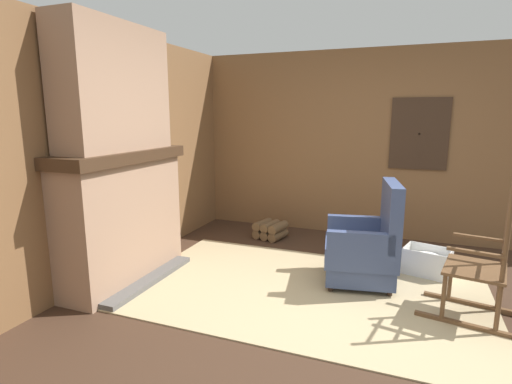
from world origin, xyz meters
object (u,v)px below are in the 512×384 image
at_px(oil_lamp_vase, 89,142).
at_px(decorative_plate_on_mantel, 104,138).
at_px(armchair, 365,249).
at_px(rocking_chair, 480,271).
at_px(laundry_basket, 427,262).
at_px(firewood_stack, 270,230).
at_px(storage_case, 131,142).

bearing_deg(oil_lamp_vase, decorative_plate_on_mantel, 95.31).
height_order(armchair, rocking_chair, rocking_chair).
xyz_separation_m(armchair, rocking_chair, (0.96, -0.39, 0.06)).
bearing_deg(rocking_chair, laundry_basket, -56.41).
bearing_deg(armchair, decorative_plate_on_mantel, 10.27).
relative_size(armchair, decorative_plate_on_mantel, 4.07).
relative_size(firewood_stack, oil_lamp_vase, 1.49).
distance_m(oil_lamp_vase, decorative_plate_on_mantel, 0.22).
height_order(rocking_chair, laundry_basket, rocking_chair).
height_order(firewood_stack, decorative_plate_on_mantel, decorative_plate_on_mantel).
xyz_separation_m(firewood_stack, decorative_plate_on_mantel, (-1.01, -1.95, 1.34)).
bearing_deg(rocking_chair, oil_lamp_vase, 23.17).
relative_size(armchair, oil_lamp_vase, 3.44).
bearing_deg(firewood_stack, armchair, -37.77).
relative_size(armchair, laundry_basket, 2.01).
bearing_deg(oil_lamp_vase, laundry_basket, 28.05).
bearing_deg(laundry_basket, storage_case, -161.38).
bearing_deg(storage_case, decorative_plate_on_mantel, -93.17).
bearing_deg(storage_case, firewood_stack, 58.20).
height_order(firewood_stack, oil_lamp_vase, oil_lamp_vase).
distance_m(armchair, rocking_chair, 1.04).
height_order(laundry_basket, storage_case, storage_case).
distance_m(storage_case, decorative_plate_on_mantel, 0.37).
distance_m(rocking_chair, laundry_basket, 0.97).
bearing_deg(decorative_plate_on_mantel, armchair, 20.62).
xyz_separation_m(firewood_stack, storage_case, (-0.98, -1.59, 1.28)).
bearing_deg(laundry_basket, oil_lamp_vase, -151.95).
relative_size(oil_lamp_vase, decorative_plate_on_mantel, 1.18).
relative_size(laundry_basket, oil_lamp_vase, 1.71).
bearing_deg(armchair, storage_case, 2.34).
relative_size(storage_case, decorative_plate_on_mantel, 0.84).
relative_size(rocking_chair, decorative_plate_on_mantel, 4.92).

